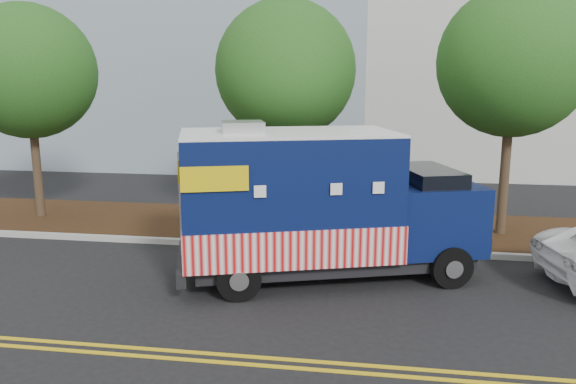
# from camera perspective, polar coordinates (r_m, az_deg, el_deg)

# --- Properties ---
(ground) EXTENTS (120.00, 120.00, 0.00)m
(ground) POSITION_cam_1_polar(r_m,az_deg,el_deg) (13.63, -1.98, -7.53)
(ground) COLOR black
(ground) RESTS_ON ground
(curb) EXTENTS (120.00, 0.18, 0.15)m
(curb) POSITION_cam_1_polar(r_m,az_deg,el_deg) (14.92, -0.98, -5.51)
(curb) COLOR #9E9E99
(curb) RESTS_ON ground
(mulch_strip) EXTENTS (120.00, 4.00, 0.15)m
(mulch_strip) POSITION_cam_1_polar(r_m,az_deg,el_deg) (16.91, 0.22, -3.44)
(mulch_strip) COLOR black
(mulch_strip) RESTS_ON ground
(centerline_near) EXTENTS (120.00, 0.10, 0.01)m
(centerline_near) POSITION_cam_1_polar(r_m,az_deg,el_deg) (9.64, -7.07, -16.04)
(centerline_near) COLOR gold
(centerline_near) RESTS_ON ground
(centerline_far) EXTENTS (120.00, 0.10, 0.01)m
(centerline_far) POSITION_cam_1_polar(r_m,az_deg,el_deg) (9.43, -7.50, -16.73)
(centerline_far) COLOR gold
(centerline_far) RESTS_ON ground
(tree_a) EXTENTS (4.04, 4.04, 6.65)m
(tree_a) POSITION_cam_1_polar(r_m,az_deg,el_deg) (18.99, -24.89, 11.02)
(tree_a) COLOR #38281C
(tree_a) RESTS_ON ground
(tree_b) EXTENTS (3.96, 3.96, 6.64)m
(tree_b) POSITION_cam_1_polar(r_m,az_deg,el_deg) (16.18, -0.25, 12.24)
(tree_b) COLOR #38281C
(tree_b) RESTS_ON ground
(tree_c) EXTENTS (4.01, 4.01, 6.87)m
(tree_c) POSITION_cam_1_polar(r_m,az_deg,el_deg) (16.40, 21.92, 12.14)
(tree_c) COLOR #38281C
(tree_c) RESTS_ON ground
(sign_post) EXTENTS (0.06, 0.06, 2.40)m
(sign_post) POSITION_cam_1_polar(r_m,az_deg,el_deg) (15.53, -7.95, -0.65)
(sign_post) COLOR #473828
(sign_post) RESTS_ON ground
(food_truck) EXTENTS (7.13, 4.35, 3.55)m
(food_truck) POSITION_cam_1_polar(r_m,az_deg,el_deg) (12.51, 2.70, -1.62)
(food_truck) COLOR black
(food_truck) RESTS_ON ground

